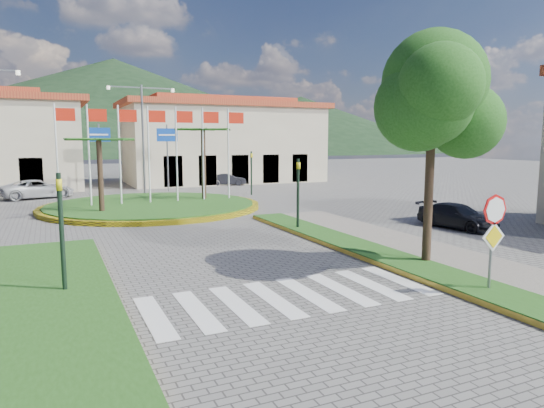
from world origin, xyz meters
name	(u,v)px	position (x,y,z in m)	size (l,w,h in m)	color
ground	(384,361)	(0.00, 0.00, 0.00)	(160.00, 160.00, 0.00)	#625F5D
sidewalk_right	(518,286)	(6.00, 2.00, 0.07)	(4.00, 28.00, 0.15)	gray
verge_right	(486,291)	(4.80, 2.00, 0.09)	(1.60, 28.00, 0.18)	#214D16
median_left	(7,305)	(-6.50, 6.00, 0.09)	(5.00, 14.00, 0.18)	#214D16
crosswalk	(287,297)	(0.00, 4.00, 0.01)	(8.00, 3.00, 0.01)	silver
roundabout_island	(152,205)	(0.00, 22.00, 0.18)	(12.70, 12.70, 6.00)	yellow
stop_sign	(493,227)	(4.90, 1.96, 1.79)	(0.80, 0.11, 2.65)	slate
deciduous_tree	(433,102)	(5.50, 5.00, 5.18)	(3.60, 3.60, 6.80)	black
traffic_light_left	(61,222)	(-5.20, 6.50, 1.94)	(0.15, 0.18, 3.20)	black
traffic_light_right	(298,187)	(4.50, 12.00, 1.94)	(0.15, 0.18, 3.20)	black
traffic_light_far	(251,169)	(8.00, 26.00, 1.94)	(0.18, 0.15, 3.20)	black
direction_sign_west	(99,147)	(-2.00, 30.97, 3.53)	(1.60, 0.14, 5.20)	slate
direction_sign_east	(167,146)	(3.00, 30.97, 3.53)	(1.60, 0.14, 5.20)	slate
street_lamp_centre	(143,133)	(1.00, 30.00, 4.50)	(4.80, 0.16, 8.00)	slate
building_right	(223,141)	(10.00, 38.00, 3.90)	(19.08, 9.54, 8.05)	#BCAE8E
hill_far_mid	(115,106)	(15.00, 160.00, 15.00)	(180.00, 180.00, 30.00)	black
hill_far_east	(301,125)	(70.00, 135.00, 9.00)	(120.00, 120.00, 18.00)	black
hill_near_back	(27,124)	(-10.00, 130.00, 8.00)	(110.00, 110.00, 16.00)	black
white_van	(38,189)	(-6.22, 30.24, 0.65)	(2.16, 4.68, 1.30)	#BDBDC0
car_dark_a	(31,183)	(-6.84, 35.88, 0.60)	(1.42, 3.54, 1.21)	black
car_dark_b	(227,179)	(8.86, 33.87, 0.54)	(1.14, 3.28, 1.08)	black
car_side_right	(458,216)	(11.48, 9.57, 0.56)	(1.56, 3.83, 1.11)	black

